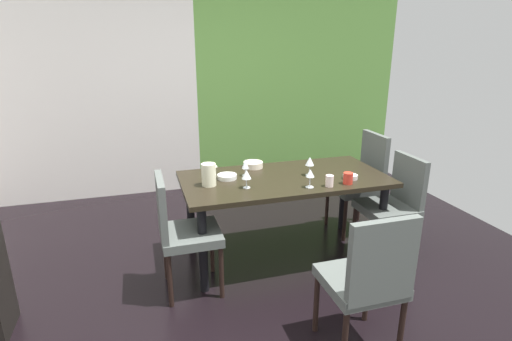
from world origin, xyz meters
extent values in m
cube|color=black|center=(0.00, 0.00, -0.01)|extent=(5.60, 5.34, 0.02)
cube|color=silver|center=(-1.39, 2.62, 1.26)|extent=(2.82, 0.10, 2.52)
cube|color=#5F9541|center=(1.41, 2.62, 1.26)|extent=(2.78, 0.10, 2.52)
cube|color=black|center=(0.45, 0.57, 0.73)|extent=(1.76, 0.88, 0.04)
cylinder|color=black|center=(-0.33, 0.91, 0.36)|extent=(0.07, 0.07, 0.71)
cylinder|color=black|center=(1.23, 0.91, 0.36)|extent=(0.07, 0.07, 0.71)
cylinder|color=black|center=(-0.33, 0.23, 0.36)|extent=(0.07, 0.07, 0.71)
cylinder|color=black|center=(1.23, 0.23, 0.36)|extent=(0.07, 0.07, 0.71)
cube|color=#505652|center=(1.31, 0.85, 0.46)|extent=(0.44, 0.44, 0.07)
cube|color=#505652|center=(1.51, 0.85, 0.74)|extent=(0.05, 0.42, 0.54)
cylinder|color=black|center=(1.12, 0.66, 0.21)|extent=(0.04, 0.04, 0.43)
cylinder|color=black|center=(1.12, 1.04, 0.21)|extent=(0.04, 0.04, 0.43)
cylinder|color=black|center=(1.50, 0.66, 0.21)|extent=(0.04, 0.04, 0.43)
cylinder|color=black|center=(1.50, 1.04, 0.21)|extent=(0.04, 0.04, 0.43)
cube|color=#505652|center=(1.31, 0.29, 0.46)|extent=(0.44, 0.44, 0.07)
cube|color=#505652|center=(1.51, 0.29, 0.70)|extent=(0.05, 0.42, 0.46)
cylinder|color=black|center=(1.12, 0.10, 0.21)|extent=(0.04, 0.04, 0.43)
cylinder|color=black|center=(1.12, 0.48, 0.21)|extent=(0.04, 0.04, 0.43)
cylinder|color=black|center=(1.50, 0.10, 0.21)|extent=(0.04, 0.04, 0.43)
cylinder|color=black|center=(1.50, 0.48, 0.21)|extent=(0.04, 0.04, 0.43)
cube|color=#505652|center=(0.50, -0.63, 0.46)|extent=(0.44, 0.44, 0.07)
cube|color=#505652|center=(0.50, -0.83, 0.71)|extent=(0.42, 0.05, 0.50)
cylinder|color=black|center=(0.31, -0.44, 0.21)|extent=(0.04, 0.04, 0.43)
cylinder|color=black|center=(0.69, -0.44, 0.21)|extent=(0.04, 0.04, 0.43)
cylinder|color=black|center=(0.69, -0.82, 0.21)|extent=(0.04, 0.04, 0.43)
cube|color=#505652|center=(-0.41, 0.29, 0.46)|extent=(0.44, 0.44, 0.07)
cube|color=#505652|center=(-0.61, 0.29, 0.70)|extent=(0.05, 0.42, 0.47)
cylinder|color=black|center=(-0.22, 0.48, 0.21)|extent=(0.04, 0.04, 0.43)
cylinder|color=black|center=(-0.22, 0.10, 0.21)|extent=(0.04, 0.04, 0.43)
cylinder|color=black|center=(-0.60, 0.48, 0.21)|extent=(0.04, 0.04, 0.43)
cylinder|color=black|center=(-0.60, 0.10, 0.21)|extent=(0.04, 0.04, 0.43)
cylinder|color=silver|center=(0.67, 0.55, 0.76)|extent=(0.06, 0.06, 0.00)
cylinder|color=silver|center=(0.67, 0.55, 0.80)|extent=(0.01, 0.01, 0.09)
cone|color=silver|center=(0.67, 0.55, 0.88)|extent=(0.08, 0.08, 0.07)
cylinder|color=silver|center=(0.13, 0.70, 0.76)|extent=(0.06, 0.06, 0.00)
cylinder|color=silver|center=(0.13, 0.70, 0.79)|extent=(0.01, 0.01, 0.06)
cone|color=silver|center=(0.13, 0.70, 0.86)|extent=(0.06, 0.06, 0.08)
cylinder|color=silver|center=(0.55, 0.27, 0.76)|extent=(0.06, 0.06, 0.00)
cylinder|color=silver|center=(0.55, 0.27, 0.80)|extent=(0.01, 0.01, 0.09)
cone|color=silver|center=(0.55, 0.27, 0.87)|extent=(0.07, 0.07, 0.06)
cylinder|color=silver|center=(0.06, 0.40, 0.76)|extent=(0.06, 0.06, 0.00)
cylinder|color=silver|center=(0.06, 0.40, 0.80)|extent=(0.01, 0.01, 0.07)
cone|color=silver|center=(0.06, 0.40, 0.87)|extent=(0.08, 0.08, 0.07)
cylinder|color=#F1E4CB|center=(0.26, 0.90, 0.78)|extent=(0.18, 0.18, 0.05)
cylinder|color=silver|center=(0.96, 0.36, 0.77)|extent=(0.12, 0.12, 0.04)
cylinder|color=silver|center=(-0.04, 0.66, 0.77)|extent=(0.16, 0.16, 0.04)
cylinder|color=#F5DAD1|center=(0.71, 0.24, 0.80)|extent=(0.06, 0.06, 0.09)
cylinder|color=red|center=(0.88, 0.26, 0.80)|extent=(0.08, 0.08, 0.09)
cylinder|color=#F1EFC7|center=(-0.21, 0.54, 0.85)|extent=(0.12, 0.12, 0.18)
cone|color=#F1EFC7|center=(-0.16, 0.54, 0.92)|extent=(0.04, 0.04, 0.03)
camera|label=1|loc=(-0.72, -2.47, 1.86)|focal=28.00mm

